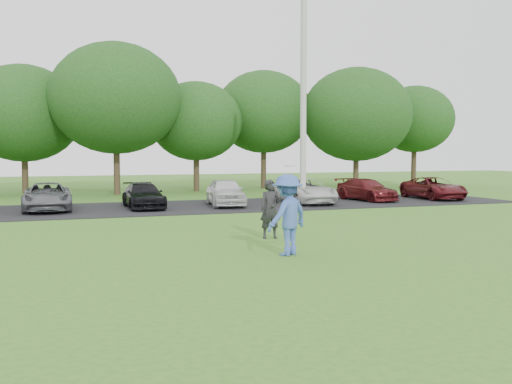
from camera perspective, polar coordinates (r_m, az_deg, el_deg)
ground at (r=13.19m, az=5.15°, el=-6.65°), size 100.00×100.00×0.00m
parking_lot at (r=25.47m, az=-7.20°, el=-1.48°), size 32.00×6.50×0.03m
utility_pole at (r=26.24m, az=4.76°, el=9.09°), size 0.28×0.28×9.54m
frisbee_player at (r=13.46m, az=3.16°, el=-2.28°), size 1.43×1.21×2.15m
camera_bystander at (r=16.07m, az=1.46°, el=-1.72°), size 0.63×0.45×1.66m
parked_cars at (r=25.51m, az=-6.56°, el=-0.14°), size 28.05×4.85×1.24m
tree_row at (r=35.30m, az=-8.30°, el=7.98°), size 42.39×9.85×8.64m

